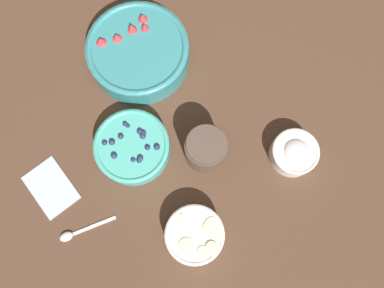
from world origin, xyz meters
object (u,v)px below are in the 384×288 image
bowl_bananas (195,235)px  bowl_cream (294,153)px  bowl_strawberries (138,52)px  bowl_blueberries (132,147)px  jar_chocolate (204,148)px

bowl_bananas → bowl_cream: 0.31m
bowl_strawberries → bowl_blueberries: bearing=119.6°
bowl_bananas → bowl_cream: bowl_cream is taller
bowl_strawberries → jar_chocolate: jar_chocolate is taller
bowl_strawberries → bowl_bananas: (-0.36, 0.31, -0.01)m
bowl_blueberries → bowl_bananas: bearing=157.7°
bowl_blueberries → bowl_strawberries: bearing=-60.4°
bowl_bananas → bowl_strawberries: bearing=-40.9°
bowl_blueberries → jar_chocolate: (-0.15, -0.08, 0.02)m
bowl_strawberries → bowl_bananas: 0.47m
bowl_cream → jar_chocolate: 0.22m
bowl_strawberries → bowl_cream: 0.46m
bowl_bananas → jar_chocolate: bearing=-64.6°
bowl_cream → jar_chocolate: (0.19, 0.11, 0.02)m
bowl_blueberries → jar_chocolate: 0.17m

